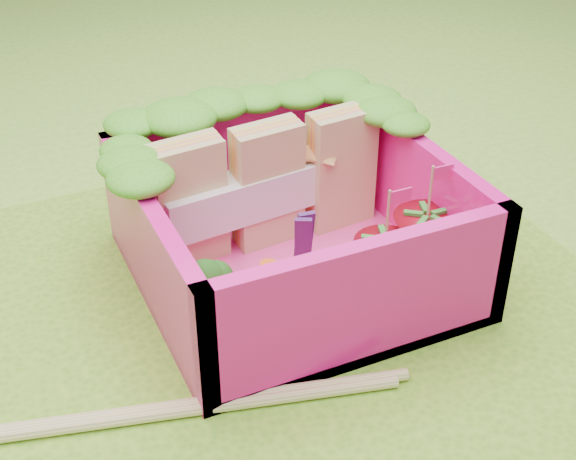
# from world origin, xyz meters

# --- Properties ---
(ground) EXTENTS (14.00, 14.00, 0.00)m
(ground) POSITION_xyz_m (0.00, 0.00, 0.00)
(ground) COLOR #79B232
(ground) RESTS_ON ground
(placemat) EXTENTS (2.60, 2.60, 0.03)m
(placemat) POSITION_xyz_m (0.00, 0.00, 0.01)
(placemat) COLOR #63A024
(placemat) RESTS_ON ground
(bento_floor) EXTENTS (1.30, 1.30, 0.05)m
(bento_floor) POSITION_xyz_m (0.04, 0.16, 0.06)
(bento_floor) COLOR #FF419D
(bento_floor) RESTS_ON placemat
(bento_box) EXTENTS (1.30, 1.30, 0.55)m
(bento_box) POSITION_xyz_m (0.04, 0.16, 0.31)
(bento_box) COLOR #FF158F
(bento_box) RESTS_ON placemat
(lettuce_ruffle) EXTENTS (1.43, 0.77, 0.11)m
(lettuce_ruffle) POSITION_xyz_m (0.04, 0.60, 0.64)
(lettuce_ruffle) COLOR #308818
(lettuce_ruffle) RESTS_ON bento_box
(sandwich_stack) EXTENTS (1.07, 0.28, 0.57)m
(sandwich_stack) POSITION_xyz_m (0.05, 0.43, 0.36)
(sandwich_stack) COLOR tan
(sandwich_stack) RESTS_ON bento_floor
(broccoli) EXTENTS (0.32, 0.32, 0.25)m
(broccoli) POSITION_xyz_m (-0.43, -0.09, 0.25)
(broccoli) COLOR #559246
(broccoli) RESTS_ON bento_floor
(carrot_sticks) EXTENTS (0.11, 0.15, 0.28)m
(carrot_sticks) POSITION_xyz_m (-0.21, -0.17, 0.22)
(carrot_sticks) COLOR orange
(carrot_sticks) RESTS_ON bento_floor
(purple_wedges) EXTENTS (0.09, 0.08, 0.38)m
(purple_wedges) POSITION_xyz_m (0.02, 0.02, 0.27)
(purple_wedges) COLOR #3E1751
(purple_wedges) RESTS_ON bento_floor
(strawberry_left) EXTENTS (0.26, 0.26, 0.50)m
(strawberry_left) POSITION_xyz_m (0.31, -0.17, 0.22)
(strawberry_left) COLOR #B50B25
(strawberry_left) RESTS_ON bento_floor
(strawberry_right) EXTENTS (0.29, 0.29, 0.53)m
(strawberry_right) POSITION_xyz_m (0.54, -0.11, 0.23)
(strawberry_right) COLOR #B50B25
(strawberry_right) RESTS_ON bento_floor
(snap_peas) EXTENTS (0.62, 0.62, 0.05)m
(snap_peas) POSITION_xyz_m (0.43, -0.06, 0.11)
(snap_peas) COLOR green
(snap_peas) RESTS_ON bento_floor
(chopsticks) EXTENTS (2.41, 0.63, 0.05)m
(chopsticks) POSITION_xyz_m (-1.04, -0.33, 0.05)
(chopsticks) COLOR tan
(chopsticks) RESTS_ON placemat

